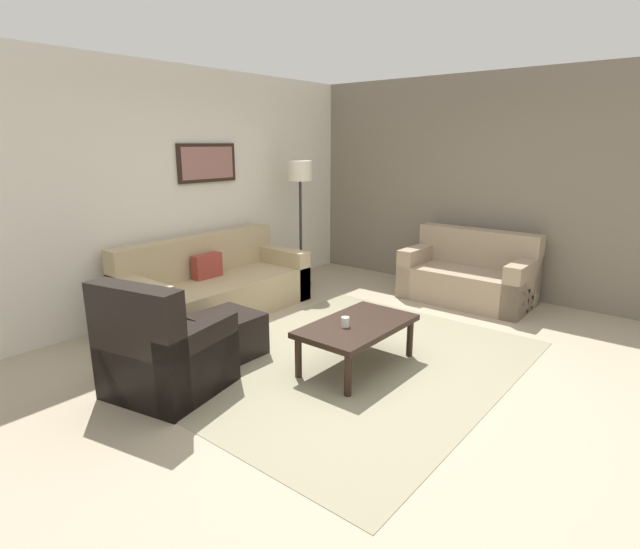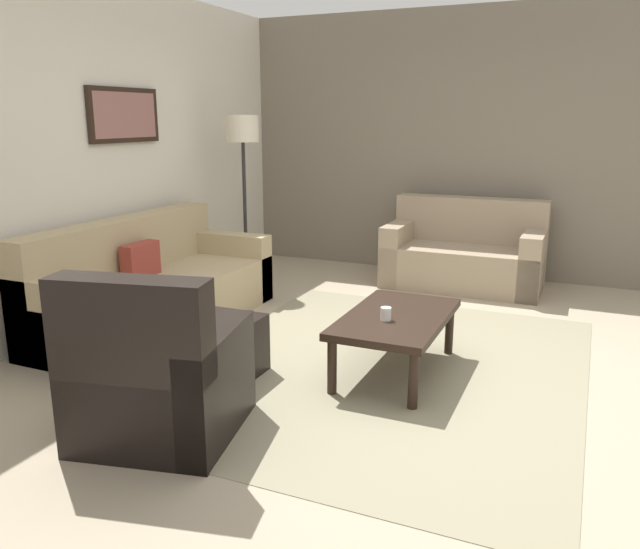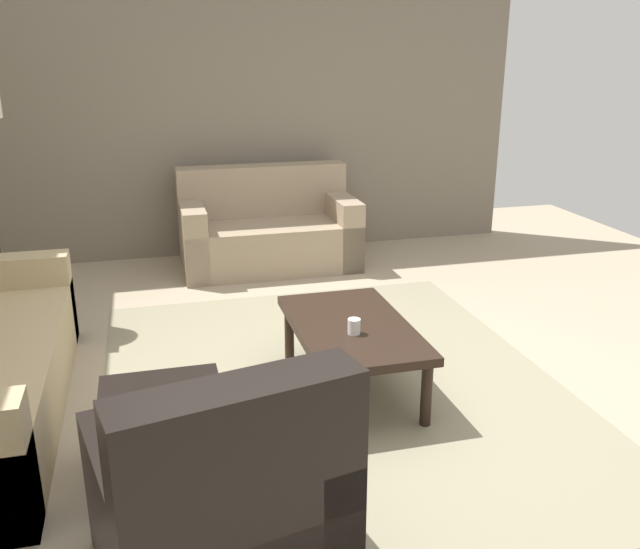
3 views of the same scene
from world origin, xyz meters
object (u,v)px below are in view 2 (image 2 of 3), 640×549
at_px(armchair_leather, 156,385).
at_px(cup, 386,314).
at_px(coffee_table, 396,322).
at_px(lamp_standing, 243,146).
at_px(ottoman, 213,349).
at_px(framed_artwork, 124,115).
at_px(couch_main, 149,290).
at_px(couch_loveseat, 465,256).

height_order(armchair_leather, cup, armchair_leather).
height_order(armchair_leather, coffee_table, armchair_leather).
bearing_deg(armchair_leather, coffee_table, -33.35).
bearing_deg(coffee_table, lamp_standing, 51.87).
bearing_deg(ottoman, framed_artwork, 54.43).
height_order(couch_main, armchair_leather, armchair_leather).
height_order(couch_main, lamp_standing, lamp_standing).
relative_size(couch_loveseat, cup, 17.97).
height_order(coffee_table, lamp_standing, lamp_standing).
bearing_deg(armchair_leather, couch_main, 39.63).
bearing_deg(ottoman, coffee_table, -62.26).
height_order(ottoman, cup, cup).
bearing_deg(ottoman, couch_main, 56.49).
bearing_deg(couch_loveseat, framed_artwork, 127.70).
bearing_deg(couch_loveseat, ottoman, 161.06).
xyz_separation_m(ottoman, cup, (0.43, -1.05, 0.25)).
relative_size(couch_loveseat, lamp_standing, 0.91).
relative_size(couch_loveseat, ottoman, 2.76).
xyz_separation_m(couch_loveseat, coffee_table, (-2.51, -0.03, 0.06)).
bearing_deg(couch_main, armchair_leather, -140.37).
relative_size(couch_main, lamp_standing, 1.29).
bearing_deg(coffee_table, ottoman, 117.74).
bearing_deg(cup, lamp_standing, 49.26).
xyz_separation_m(armchair_leather, ottoman, (0.81, 0.18, -0.11)).
distance_m(armchair_leather, lamp_standing, 3.46).
distance_m(armchair_leather, cup, 1.53).
bearing_deg(cup, coffee_table, -12.24).
bearing_deg(coffee_table, framed_artwork, 78.75).
xyz_separation_m(couch_main, lamp_standing, (1.51, -0.05, 1.11)).
distance_m(couch_loveseat, ottoman, 3.26).
bearing_deg(couch_loveseat, armchair_leather, 167.24).
height_order(armchair_leather, ottoman, armchair_leather).
height_order(couch_main, ottoman, couch_main).
distance_m(lamp_standing, framed_artwork, 1.28).
height_order(couch_loveseat, lamp_standing, lamp_standing).
relative_size(coffee_table, cup, 12.77).
relative_size(cup, framed_artwork, 0.10).
height_order(couch_loveseat, ottoman, couch_loveseat).
distance_m(coffee_table, cup, 0.17).
distance_m(ottoman, lamp_standing, 2.75).
bearing_deg(couch_loveseat, couch_main, 137.63).
bearing_deg(couch_loveseat, lamp_standing, 111.88).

